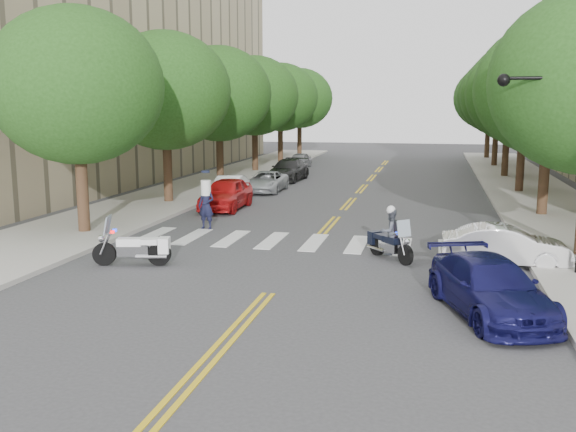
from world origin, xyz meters
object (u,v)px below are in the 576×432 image
(officer_standing, at_px, (206,206))
(sedan_blue, at_px, (490,287))
(motorcycle_police, at_px, (389,235))
(convertible, at_px, (505,246))
(motorcycle_parked, at_px, (139,248))

(officer_standing, xyz_separation_m, sedan_blue, (10.11, -8.58, -0.28))
(motorcycle_police, distance_m, sedan_blue, 5.71)
(convertible, distance_m, sedan_blue, 5.07)
(motorcycle_parked, relative_size, convertible, 0.63)
(motorcycle_police, height_order, convertible, motorcycle_police)
(motorcycle_police, distance_m, motorcycle_parked, 7.85)
(sedan_blue, bearing_deg, convertible, 61.52)
(motorcycle_police, height_order, officer_standing, officer_standing)
(officer_standing, bearing_deg, convertible, -5.87)
(motorcycle_police, bearing_deg, sedan_blue, 78.17)
(motorcycle_police, xyz_separation_m, sedan_blue, (2.68, -5.04, -0.12))
(sedan_blue, bearing_deg, motorcycle_police, 98.97)
(motorcycle_police, xyz_separation_m, officer_standing, (-7.44, 3.54, 0.16))
(motorcycle_parked, distance_m, convertible, 11.22)
(motorcycle_parked, relative_size, sedan_blue, 0.52)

